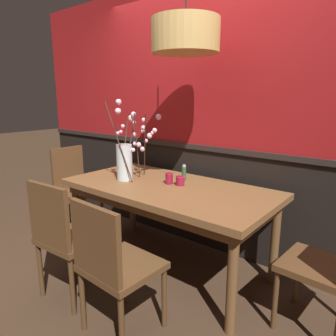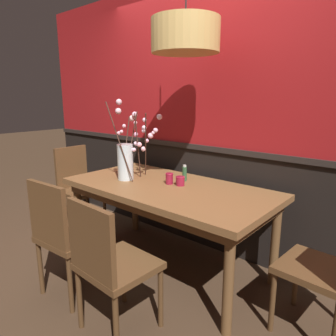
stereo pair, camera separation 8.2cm
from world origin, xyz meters
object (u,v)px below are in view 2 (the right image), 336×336
candle_holder_nearer_center (169,179)px  chair_head_east_end (331,265)px  chair_near_side_left (62,233)px  chair_far_side_right (244,198)px  vase_with_blossoms (128,157)px  chair_far_side_left (200,184)px  pendant_lamp (185,36)px  chair_head_west_end (78,184)px  candle_holder_nearer_edge (180,181)px  dining_table (168,195)px  chair_near_side_right (109,261)px  condiment_bottle (185,173)px

candle_holder_nearer_center → chair_head_east_end: bearing=-1.4°
chair_head_east_end → chair_near_side_left: 1.84m
chair_far_side_right → vase_with_blossoms: vase_with_blossoms is taller
chair_far_side_left → chair_far_side_right: (0.55, 0.00, -0.05)m
pendant_lamp → chair_head_west_end: bearing=-176.7°
candle_holder_nearer_edge → chair_near_side_left: bearing=-113.1°
dining_table → chair_near_side_right: 0.91m
chair_head_west_end → vase_with_blossoms: bearing=-4.2°
chair_far_side_left → candle_holder_nearer_edge: bearing=-66.4°
candle_holder_nearer_edge → chair_far_side_right: bearing=75.5°
chair_far_side_right → condiment_bottle: bearing=-112.6°
dining_table → candle_holder_nearer_edge: candle_holder_nearer_edge is taller
chair_far_side_right → candle_holder_nearer_center: (-0.31, -0.82, 0.32)m
chair_near_side_right → condiment_bottle: 1.15m
chair_near_side_left → candle_holder_nearer_edge: 1.04m
dining_table → chair_near_side_right: chair_near_side_right is taller
condiment_bottle → candle_holder_nearer_edge: bearing=-65.4°
dining_table → chair_far_side_left: chair_far_side_left is taller
chair_near_side_left → candle_holder_nearer_center: bearing=72.1°
dining_table → chair_head_east_end: bearing=0.7°
chair_head_east_end → chair_far_side_right: (-1.03, 0.85, -0.01)m
pendant_lamp → condiment_bottle: bearing=125.9°
dining_table → condiment_bottle: bearing=87.4°
dining_table → condiment_bottle: condiment_bottle is taller
dining_table → chair_far_side_right: (0.28, 0.87, -0.19)m
chair_near_side_right → candle_holder_nearer_edge: chair_near_side_right is taller
chair_near_side_right → chair_far_side_right: size_ratio=1.05×
vase_with_blossoms → chair_head_west_end: bearing=175.8°
dining_table → chair_head_east_end: (1.31, 0.02, -0.18)m
chair_near_side_right → chair_far_side_left: chair_far_side_left is taller
chair_far_side_right → candle_holder_nearer_center: 0.93m
condiment_bottle → chair_head_west_end: bearing=-170.7°
pendant_lamp → chair_far_side_right: bearing=78.1°
vase_with_blossoms → condiment_bottle: (0.43, 0.30, -0.14)m
dining_table → vase_with_blossoms: size_ratio=2.51×
chair_far_side_left → chair_far_side_right: size_ratio=1.12×
chair_head_east_end → candle_holder_nearer_edge: 1.27m
chair_far_side_right → candle_holder_nearer_center: size_ratio=9.06×
candle_holder_nearer_center → pendant_lamp: (0.14, 0.03, 1.15)m
vase_with_blossoms → candle_holder_nearer_center: 0.44m
chair_near_side_right → candle_holder_nearer_center: bearing=107.2°
dining_table → chair_near_side_right: size_ratio=1.99×
chair_head_west_end → chair_near_side_left: chair_head_west_end is taller
pendant_lamp → chair_near_side_right: bearing=-81.4°
chair_far_side_right → candle_holder_nearer_edge: 0.88m
dining_table → chair_head_west_end: chair_head_west_end is taller
chair_head_west_end → chair_near_side_right: bearing=-27.4°
condiment_bottle → pendant_lamp: (0.10, -0.14, 1.13)m
chair_head_east_end → condiment_bottle: bearing=171.2°
chair_head_west_end → chair_near_side_left: bearing=-37.9°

